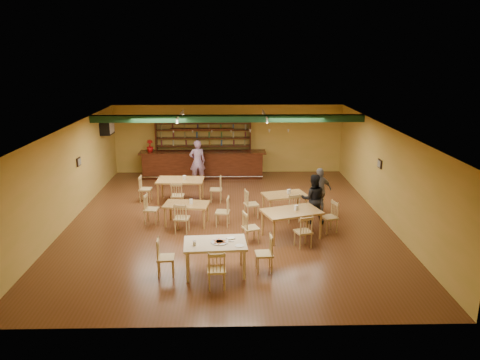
{
  "coord_description": "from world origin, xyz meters",
  "views": [
    {
      "loc": [
        0.09,
        -13.95,
        5.28
      ],
      "look_at": [
        0.4,
        0.6,
        1.15
      ],
      "focal_mm": 34.33,
      "sensor_mm": 36.0,
      "label": 1
    }
  ],
  "objects_px": {
    "bar_counter": "(203,164)",
    "dining_table_b": "(284,204)",
    "patron_bar": "(197,162)",
    "near_table": "(215,258)",
    "dining_table_a": "(181,190)",
    "patron_right_a": "(313,199)",
    "dining_table_c": "(187,214)",
    "dining_table_d": "(291,224)"
  },
  "relations": [
    {
      "from": "bar_counter",
      "to": "patron_bar",
      "type": "bearing_deg",
      "value": -102.1
    },
    {
      "from": "bar_counter",
      "to": "patron_bar",
      "type": "relative_size",
      "value": 3.01
    },
    {
      "from": "dining_table_d",
      "to": "near_table",
      "type": "height_order",
      "value": "dining_table_d"
    },
    {
      "from": "dining_table_d",
      "to": "patron_bar",
      "type": "xyz_separation_m",
      "value": [
        -3.11,
        5.83,
        0.48
      ]
    },
    {
      "from": "near_table",
      "to": "patron_bar",
      "type": "bearing_deg",
      "value": 92.89
    },
    {
      "from": "patron_bar",
      "to": "dining_table_d",
      "type": "bearing_deg",
      "value": 106.88
    },
    {
      "from": "dining_table_b",
      "to": "near_table",
      "type": "height_order",
      "value": "near_table"
    },
    {
      "from": "dining_table_a",
      "to": "dining_table_c",
      "type": "distance_m",
      "value": 2.32
    },
    {
      "from": "dining_table_b",
      "to": "patron_right_a",
      "type": "xyz_separation_m",
      "value": [
        0.8,
        -0.8,
        0.44
      ]
    },
    {
      "from": "dining_table_a",
      "to": "patron_right_a",
      "type": "bearing_deg",
      "value": -24.54
    },
    {
      "from": "dining_table_a",
      "to": "dining_table_c",
      "type": "relative_size",
      "value": 1.21
    },
    {
      "from": "bar_counter",
      "to": "dining_table_b",
      "type": "relative_size",
      "value": 3.83
    },
    {
      "from": "dining_table_a",
      "to": "patron_bar",
      "type": "distance_m",
      "value": 2.54
    },
    {
      "from": "dining_table_a",
      "to": "patron_bar",
      "type": "xyz_separation_m",
      "value": [
        0.45,
        2.45,
        0.48
      ]
    },
    {
      "from": "dining_table_c",
      "to": "dining_table_d",
      "type": "bearing_deg",
      "value": -11.95
    },
    {
      "from": "dining_table_a",
      "to": "near_table",
      "type": "xyz_separation_m",
      "value": [
        1.42,
        -5.57,
        -0.01
      ]
    },
    {
      "from": "near_table",
      "to": "patron_right_a",
      "type": "xyz_separation_m",
      "value": [
        2.97,
        3.36,
        0.39
      ]
    },
    {
      "from": "dining_table_d",
      "to": "patron_bar",
      "type": "height_order",
      "value": "patron_bar"
    },
    {
      "from": "bar_counter",
      "to": "dining_table_b",
      "type": "bearing_deg",
      "value": -57.79
    },
    {
      "from": "dining_table_a",
      "to": "patron_bar",
      "type": "height_order",
      "value": "patron_bar"
    },
    {
      "from": "near_table",
      "to": "patron_bar",
      "type": "height_order",
      "value": "patron_bar"
    },
    {
      "from": "dining_table_a",
      "to": "dining_table_d",
      "type": "height_order",
      "value": "dining_table_a"
    },
    {
      "from": "patron_right_a",
      "to": "dining_table_a",
      "type": "bearing_deg",
      "value": -23.06
    },
    {
      "from": "dining_table_b",
      "to": "near_table",
      "type": "xyz_separation_m",
      "value": [
        -2.17,
        -4.16,
        0.05
      ]
    },
    {
      "from": "dining_table_c",
      "to": "near_table",
      "type": "bearing_deg",
      "value": -65.95
    },
    {
      "from": "dining_table_a",
      "to": "dining_table_c",
      "type": "height_order",
      "value": "dining_table_a"
    },
    {
      "from": "bar_counter",
      "to": "patron_right_a",
      "type": "xyz_separation_m",
      "value": [
        3.76,
        -5.5,
        0.23
      ]
    },
    {
      "from": "bar_counter",
      "to": "patron_right_a",
      "type": "distance_m",
      "value": 6.66
    },
    {
      "from": "dining_table_c",
      "to": "bar_counter",
      "type": "bearing_deg",
      "value": 95.12
    },
    {
      "from": "dining_table_a",
      "to": "near_table",
      "type": "relative_size",
      "value": 1.1
    },
    {
      "from": "bar_counter",
      "to": "dining_table_a",
      "type": "distance_m",
      "value": 3.34
    },
    {
      "from": "dining_table_d",
      "to": "dining_table_c",
      "type": "bearing_deg",
      "value": 142.07
    },
    {
      "from": "dining_table_b",
      "to": "dining_table_d",
      "type": "relative_size",
      "value": 0.86
    },
    {
      "from": "dining_table_a",
      "to": "dining_table_d",
      "type": "bearing_deg",
      "value": -41.18
    },
    {
      "from": "dining_table_c",
      "to": "patron_right_a",
      "type": "relative_size",
      "value": 0.86
    },
    {
      "from": "bar_counter",
      "to": "dining_table_d",
      "type": "relative_size",
      "value": 3.29
    },
    {
      "from": "dining_table_a",
      "to": "dining_table_d",
      "type": "xyz_separation_m",
      "value": [
        3.56,
        -3.37,
        -0.0
      ]
    },
    {
      "from": "dining_table_b",
      "to": "near_table",
      "type": "relative_size",
      "value": 0.93
    },
    {
      "from": "patron_bar",
      "to": "near_table",
      "type": "bearing_deg",
      "value": 85.67
    },
    {
      "from": "bar_counter",
      "to": "dining_table_b",
      "type": "xyz_separation_m",
      "value": [
        2.96,
        -4.7,
        -0.21
      ]
    },
    {
      "from": "dining_table_b",
      "to": "patron_right_a",
      "type": "distance_m",
      "value": 1.21
    },
    {
      "from": "dining_table_b",
      "to": "dining_table_c",
      "type": "relative_size",
      "value": 1.02
    }
  ]
}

